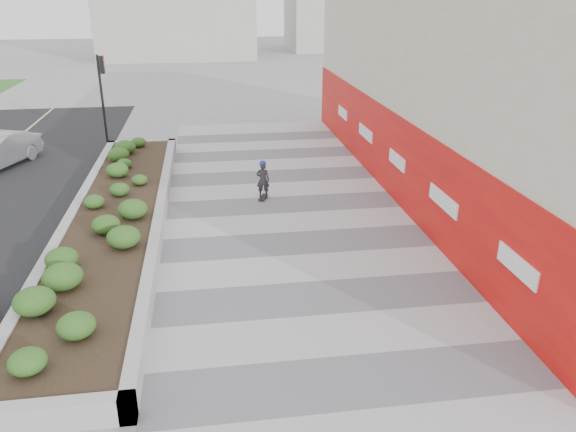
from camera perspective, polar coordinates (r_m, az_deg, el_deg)
name	(u,v)px	position (r m, az deg, el deg)	size (l,w,h in m)	color
ground	(336,340)	(12.44, 4.93, -12.40)	(160.00, 160.00, 0.00)	gray
walkway	(311,274)	(14.94, 2.34, -5.93)	(8.00, 36.00, 0.01)	#A8A8AD
building	(476,81)	(21.38, 18.57, 12.85)	(6.04, 24.08, 8.00)	beige
planter	(116,215)	(18.43, -17.09, 0.10)	(3.00, 18.00, 0.90)	#9E9EA0
traffic_signal_near	(102,87)	(28.16, -18.34, 12.37)	(0.33, 0.28, 4.20)	black
manhole_cover	(329,273)	(15.04, 4.22, -5.80)	(0.44, 0.44, 0.01)	#595654
skateboarder	(263,180)	(19.95, -2.56, 3.72)	(0.53, 0.75, 1.43)	beige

